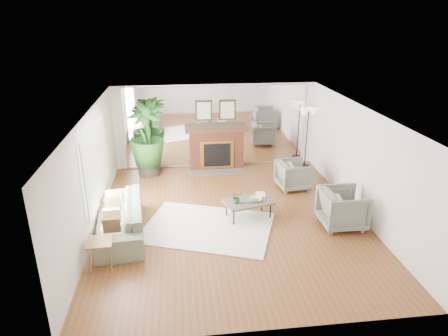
{
  "coord_description": "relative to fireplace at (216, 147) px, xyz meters",
  "views": [
    {
      "loc": [
        -1.12,
        -8.07,
        4.46
      ],
      "look_at": [
        -0.09,
        0.6,
        1.03
      ],
      "focal_mm": 32.0,
      "sensor_mm": 36.0,
      "label": 1
    }
  ],
  "objects": [
    {
      "name": "wall_right",
      "position": [
        2.99,
        -3.26,
        0.59
      ],
      "size": [
        0.02,
        7.0,
        2.5
      ],
      "primitive_type": "cube",
      "color": "silver",
      "rests_on": "ground"
    },
    {
      "name": "area_rug",
      "position": [
        -0.57,
        -3.63,
        -0.64
      ],
      "size": [
        3.22,
        2.75,
        0.03
      ],
      "primitive_type": "cube",
      "rotation": [
        0.0,
        0.0,
        -0.34
      ],
      "color": "silver",
      "rests_on": "ground"
    },
    {
      "name": "mirror_panel",
      "position": [
        0.0,
        0.21,
        0.59
      ],
      "size": [
        5.4,
        0.04,
        2.4
      ],
      "primitive_type": "cube",
      "color": "silver",
      "rests_on": "wall_back"
    },
    {
      "name": "fruit_bowl",
      "position": [
        0.56,
        -3.29,
        -0.19
      ],
      "size": [
        0.34,
        0.34,
        0.07
      ],
      "primitive_type": "imported",
      "rotation": [
        0.0,
        0.0,
        -0.28
      ],
      "color": "#906139",
      "rests_on": "coffee_table"
    },
    {
      "name": "fireplace",
      "position": [
        0.0,
        0.0,
        0.0
      ],
      "size": [
        1.85,
        0.83,
        2.05
      ],
      "color": "brown",
      "rests_on": "ground"
    },
    {
      "name": "armchair_front",
      "position": [
        2.4,
        -3.86,
        -0.23
      ],
      "size": [
        0.95,
        0.92,
        0.86
      ],
      "primitive_type": "imported",
      "rotation": [
        0.0,
        0.0,
        1.57
      ],
      "color": "gray",
      "rests_on": "ground"
    },
    {
      "name": "window_panel",
      "position": [
        -2.96,
        -2.86,
        0.69
      ],
      "size": [
        0.04,
        2.4,
        1.5
      ],
      "primitive_type": "cube",
      "color": "#B2E09E",
      "rests_on": "wall_left"
    },
    {
      "name": "coffee_table",
      "position": [
        0.4,
        -3.26,
        -0.26
      ],
      "size": [
        1.21,
        0.88,
        0.43
      ],
      "rotation": [
        0.0,
        0.0,
        0.25
      ],
      "color": "#5F544B",
      "rests_on": "ground"
    },
    {
      "name": "book",
      "position": [
        0.63,
        -2.98,
        -0.21
      ],
      "size": [
        0.24,
        0.32,
        0.02
      ],
      "primitive_type": "imported",
      "rotation": [
        0.0,
        0.0,
        -0.08
      ],
      "color": "#906139",
      "rests_on": "coffee_table"
    },
    {
      "name": "armchair_back",
      "position": [
        1.9,
        -1.74,
        -0.28
      ],
      "size": [
        0.92,
        0.9,
        0.76
      ],
      "primitive_type": "imported",
      "rotation": [
        0.0,
        0.0,
        1.68
      ],
      "color": "gray",
      "rests_on": "ground"
    },
    {
      "name": "potted_ficus",
      "position": [
        -2.01,
        -0.31,
        0.48
      ],
      "size": [
        1.27,
        1.27,
        2.14
      ],
      "color": "black",
      "rests_on": "ground"
    },
    {
      "name": "wall_left",
      "position": [
        -2.99,
        -3.26,
        0.59
      ],
      "size": [
        0.02,
        7.0,
        2.5
      ],
      "primitive_type": "cube",
      "color": "silver",
      "rests_on": "ground"
    },
    {
      "name": "sofa",
      "position": [
        -2.45,
        -3.59,
        -0.3
      ],
      "size": [
        1.2,
        2.53,
        0.71
      ],
      "primitive_type": "imported",
      "rotation": [
        0.0,
        0.0,
        -1.47
      ],
      "color": "slate",
      "rests_on": "ground"
    },
    {
      "name": "ground",
      "position": [
        0.0,
        -3.26,
        -0.66
      ],
      "size": [
        7.0,
        7.0,
        0.0
      ],
      "primitive_type": "plane",
      "color": "brown",
      "rests_on": "ground"
    },
    {
      "name": "tabletop_plant",
      "position": [
        0.12,
        -3.34,
        -0.09
      ],
      "size": [
        0.3,
        0.28,
        0.28
      ],
      "primitive_type": "imported",
      "rotation": [
        0.0,
        0.0,
        0.3
      ],
      "color": "#306726",
      "rests_on": "coffee_table"
    },
    {
      "name": "wall_back",
      "position": [
        0.0,
        0.23,
        0.59
      ],
      "size": [
        6.0,
        0.02,
        2.5
      ],
      "primitive_type": "cube",
      "color": "silver",
      "rests_on": "ground"
    },
    {
      "name": "side_table",
      "position": [
        -2.65,
        -4.77,
        -0.22
      ],
      "size": [
        0.48,
        0.48,
        0.52
      ],
      "rotation": [
        0.0,
        0.0,
        0.05
      ],
      "color": "#906139",
      "rests_on": "ground"
    },
    {
      "name": "floor_lamp",
      "position": [
        2.7,
        -0.23,
        0.9
      ],
      "size": [
        0.59,
        0.33,
        1.83
      ],
      "color": "black",
      "rests_on": "ground"
    }
  ]
}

